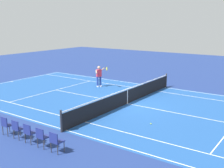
{
  "coord_description": "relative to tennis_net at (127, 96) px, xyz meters",
  "views": [
    {
      "loc": [
        -9.17,
        14.73,
        5.08
      ],
      "look_at": [
        1.77,
        -0.85,
        0.9
      ],
      "focal_mm": 45.69,
      "sensor_mm": 36.0,
      "label": 1
    }
  ],
  "objects": [
    {
      "name": "spectator_chair_3",
      "position": [
        1.0,
        7.47,
        0.03
      ],
      "size": [
        0.44,
        0.44,
        0.88
      ],
      "color": "#38383D",
      "rests_on": "ground_plane"
    },
    {
      "name": "tennis_player_near",
      "position": [
        4.39,
        -2.81,
        0.44
      ],
      "size": [
        1.19,
        0.75,
        1.7
      ],
      "color": "navy",
      "rests_on": "ground_plane"
    },
    {
      "name": "spectator_chair_1",
      "position": [
        -0.58,
        7.47,
        0.03
      ],
      "size": [
        0.44,
        0.44,
        0.88
      ],
      "color": "#38383D",
      "rests_on": "ground_plane"
    },
    {
      "name": "tennis_net",
      "position": [
        0.0,
        0.0,
        0.0
      ],
      "size": [
        0.1,
        11.7,
        1.08
      ],
      "color": "#2D2D33",
      "rests_on": "ground_plane"
    },
    {
      "name": "court_slab",
      "position": [
        0.0,
        0.0,
        -0.49
      ],
      "size": [
        24.2,
        11.4,
        0.0
      ],
      "primitive_type": "cube",
      "color": "#1E4C93",
      "rests_on": "ground_plane"
    },
    {
      "name": "spectator_chair_2",
      "position": [
        0.21,
        7.47,
        0.03
      ],
      "size": [
        0.44,
        0.44,
        0.88
      ],
      "color": "#38383D",
      "rests_on": "ground_plane"
    },
    {
      "name": "tennis_ball",
      "position": [
        -2.95,
        2.46,
        -0.46
      ],
      "size": [
        0.07,
        0.07,
        0.07
      ],
      "primitive_type": "sphere",
      "color": "#CCE01E",
      "rests_on": "ground_plane"
    },
    {
      "name": "spectator_chair_4",
      "position": [
        1.8,
        7.47,
        0.03
      ],
      "size": [
        0.44,
        0.44,
        0.88
      ],
      "color": "#38383D",
      "rests_on": "ground_plane"
    },
    {
      "name": "spectator_chair_0",
      "position": [
        -1.37,
        7.47,
        0.03
      ],
      "size": [
        0.44,
        0.44,
        0.88
      ],
      "color": "#38383D",
      "rests_on": "ground_plane"
    },
    {
      "name": "court_line_markings",
      "position": [
        0.0,
        0.0,
        -0.49
      ],
      "size": [
        23.85,
        11.05,
        0.01
      ],
      "color": "white",
      "rests_on": "ground_plane"
    },
    {
      "name": "ground_plane",
      "position": [
        0.0,
        0.0,
        -0.49
      ],
      "size": [
        60.0,
        60.0,
        0.0
      ],
      "primitive_type": "plane",
      "color": "navy"
    }
  ]
}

